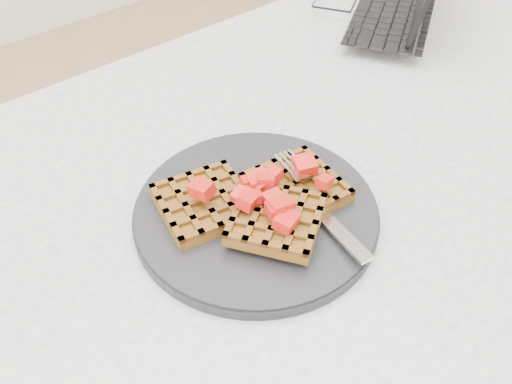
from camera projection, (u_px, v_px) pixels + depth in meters
table at (325, 235)px, 0.78m from camera, size 1.20×0.80×0.75m
plate at (256, 212)px, 0.64m from camera, size 0.28×0.28×0.02m
waffles at (258, 202)px, 0.63m from camera, size 0.20×0.19×0.03m
strawberry_pile at (256, 183)px, 0.61m from camera, size 0.15×0.15×0.02m
fork at (314, 203)px, 0.63m from camera, size 0.06×0.18×0.02m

